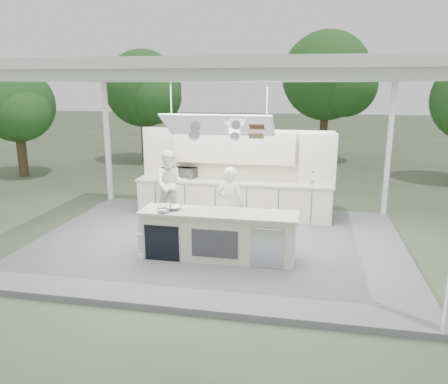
% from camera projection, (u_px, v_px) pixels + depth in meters
% --- Properties ---
extents(ground, '(90.00, 90.00, 0.00)m').
position_uv_depth(ground, '(218.00, 246.00, 9.66)').
color(ground, '#4A563B').
rests_on(ground, ground).
extents(stage_deck, '(8.00, 6.00, 0.12)m').
position_uv_depth(stage_deck, '(218.00, 244.00, 9.64)').
color(stage_deck, slate).
rests_on(stage_deck, ground).
extents(tent, '(8.20, 6.20, 3.86)m').
position_uv_depth(tent, '(217.00, 73.00, 8.75)').
color(tent, white).
rests_on(tent, ground).
extents(demo_island, '(3.10, 0.79, 0.95)m').
position_uv_depth(demo_island, '(217.00, 235.00, 8.61)').
color(demo_island, beige).
rests_on(demo_island, stage_deck).
extents(back_counter, '(5.08, 0.72, 0.95)m').
position_uv_depth(back_counter, '(233.00, 199.00, 11.32)').
color(back_counter, beige).
rests_on(back_counter, stage_deck).
extents(back_wall_unit, '(5.05, 0.48, 2.25)m').
position_uv_depth(back_wall_unit, '(252.00, 161.00, 11.21)').
color(back_wall_unit, beige).
rests_on(back_wall_unit, stage_deck).
extents(tree_cluster, '(19.55, 9.40, 5.85)m').
position_uv_depth(tree_cluster, '(262.00, 89.00, 18.20)').
color(tree_cluster, '#493324').
rests_on(tree_cluster, ground).
extents(head_chef, '(0.69, 0.54, 1.69)m').
position_uv_depth(head_chef, '(230.00, 206.00, 9.33)').
color(head_chef, white).
rests_on(head_chef, stage_deck).
extents(sous_chef, '(1.02, 0.89, 1.76)m').
position_uv_depth(sous_chef, '(171.00, 185.00, 11.11)').
color(sous_chef, white).
rests_on(sous_chef, stage_deck).
extents(toaster_oven, '(0.61, 0.53, 0.28)m').
position_uv_depth(toaster_oven, '(186.00, 172.00, 11.59)').
color(toaster_oven, '#B9BDC1').
rests_on(toaster_oven, back_counter).
extents(bowl_large, '(0.39, 0.39, 0.08)m').
position_uv_depth(bowl_large, '(174.00, 208.00, 8.65)').
color(bowl_large, silver).
rests_on(bowl_large, demo_island).
extents(bowl_small, '(0.29, 0.29, 0.08)m').
position_uv_depth(bowl_small, '(163.00, 211.00, 8.45)').
color(bowl_small, silver).
rests_on(bowl_small, demo_island).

